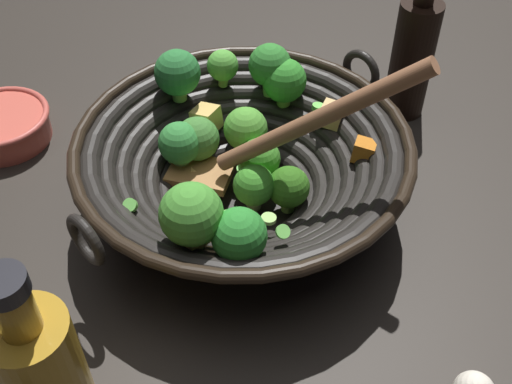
% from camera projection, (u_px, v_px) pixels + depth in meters
% --- Properties ---
extents(ground_plane, '(4.00, 4.00, 0.00)m').
position_uv_depth(ground_plane, '(244.00, 207.00, 0.74)').
color(ground_plane, '#28231E').
extents(wok, '(0.36, 0.40, 0.23)m').
position_uv_depth(wok, '(242.00, 162.00, 0.69)').
color(wok, black).
rests_on(wok, ground).
extents(soy_sauce_bottle, '(0.05, 0.05, 0.21)m').
position_uv_depth(soy_sauce_bottle, '(413.00, 55.00, 0.81)').
color(soy_sauce_bottle, black).
rests_on(soy_sauce_bottle, ground).
extents(cooking_oil_bottle, '(0.06, 0.06, 0.22)m').
position_uv_depth(cooking_oil_bottle, '(48.00, 382.00, 0.49)').
color(cooking_oil_bottle, '#AD7F23').
rests_on(cooking_oil_bottle, ground).
extents(prep_bowl, '(0.12, 0.12, 0.04)m').
position_uv_depth(prep_bowl, '(3.00, 125.00, 0.81)').
color(prep_bowl, '#D15647').
rests_on(prep_bowl, ground).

